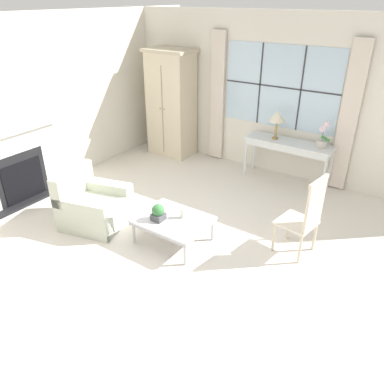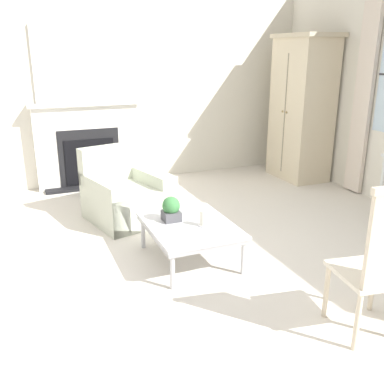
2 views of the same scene
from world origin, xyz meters
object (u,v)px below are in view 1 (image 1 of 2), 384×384
at_px(fireplace, 15,160).
at_px(pillar_candle, 183,213).
at_px(armoire, 171,104).
at_px(potted_plant_small, 158,212).
at_px(table_lamp, 277,117).
at_px(armchair_upholstered, 93,207).
at_px(side_chair_wooden, 306,214).
at_px(console_table, 289,146).
at_px(potted_orchid, 323,137).
at_px(coffee_table, 173,221).

distance_m(fireplace, pillar_candle, 2.91).
height_order(fireplace, armoire, fireplace).
xyz_separation_m(fireplace, potted_plant_small, (2.60, 0.32, -0.24)).
bearing_deg(armoire, potted_plant_small, -56.28).
distance_m(table_lamp, armchair_upholstered, 3.41).
distance_m(side_chair_wooden, pillar_candle, 1.58).
bearing_deg(console_table, potted_orchid, 3.55).
xyz_separation_m(armoire, console_table, (2.50, 0.06, -0.39)).
xyz_separation_m(console_table, pillar_candle, (-0.45, -2.55, -0.24)).
bearing_deg(side_chair_wooden, armoire, 151.71).
bearing_deg(pillar_candle, coffee_table, -132.56).
xyz_separation_m(armoire, pillar_candle, (2.05, -2.49, -0.63)).
bearing_deg(armoire, fireplace, -104.54).
relative_size(side_chair_wooden, potted_plant_small, 4.87).
bearing_deg(armoire, side_chair_wooden, -28.29).
distance_m(console_table, potted_plant_small, 2.87).
distance_m(coffee_table, pillar_candle, 0.17).
distance_m(armoire, pillar_candle, 3.29).
xyz_separation_m(console_table, potted_orchid, (0.54, 0.03, 0.27)).
height_order(potted_orchid, armchair_upholstered, potted_orchid).
relative_size(side_chair_wooden, pillar_candle, 7.01).
bearing_deg(coffee_table, armchair_upholstered, -167.48).
bearing_deg(potted_plant_small, table_lamp, 81.16).
xyz_separation_m(coffee_table, pillar_candle, (0.09, 0.10, 0.11)).
xyz_separation_m(potted_orchid, pillar_candle, (-0.99, -2.58, -0.51)).
distance_m(fireplace, table_lamp, 4.35).
bearing_deg(pillar_candle, armchair_upholstered, -164.31).
xyz_separation_m(potted_orchid, coffee_table, (-1.08, -2.68, -0.61)).
relative_size(potted_orchid, pillar_candle, 2.87).
relative_size(armoire, console_table, 1.38).
relative_size(armoire, pillar_candle, 13.25).
xyz_separation_m(fireplace, table_lamp, (3.03, 3.08, 0.43)).
bearing_deg(side_chair_wooden, potted_orchid, 102.92).
height_order(armchair_upholstered, side_chair_wooden, side_chair_wooden).
height_order(armchair_upholstered, pillar_candle, armchair_upholstered).
bearing_deg(potted_orchid, potted_plant_small, -113.65).
bearing_deg(potted_orchid, table_lamp, -176.71).
distance_m(fireplace, potted_plant_small, 2.63).
bearing_deg(table_lamp, potted_orchid, 3.29).
relative_size(armchair_upholstered, side_chair_wooden, 0.91).
bearing_deg(fireplace, side_chair_wooden, 15.10).
bearing_deg(potted_orchid, coffee_table, -111.97).
height_order(side_chair_wooden, coffee_table, side_chair_wooden).
bearing_deg(armoire, potted_orchid, 1.73).
distance_m(armoire, armchair_upholstered, 3.06).
bearing_deg(potted_orchid, armchair_upholstered, -128.19).
height_order(fireplace, pillar_candle, fireplace).
bearing_deg(pillar_candle, table_lamp, 85.68).
bearing_deg(pillar_candle, potted_plant_small, -136.69).
bearing_deg(fireplace, potted_plant_small, 7.04).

